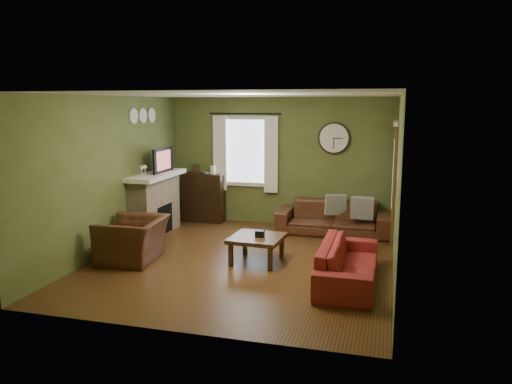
% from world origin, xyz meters
% --- Properties ---
extents(floor, '(4.60, 5.20, 0.00)m').
position_xyz_m(floor, '(0.00, 0.00, 0.00)').
color(floor, '#4C2E14').
rests_on(floor, ground).
extents(ceiling, '(4.60, 5.20, 0.00)m').
position_xyz_m(ceiling, '(0.00, 0.00, 2.60)').
color(ceiling, white).
rests_on(ceiling, ground).
extents(wall_left, '(0.00, 5.20, 2.60)m').
position_xyz_m(wall_left, '(-2.30, 0.00, 1.30)').
color(wall_left, '#56652F').
rests_on(wall_left, ground).
extents(wall_right, '(0.00, 5.20, 2.60)m').
position_xyz_m(wall_right, '(2.30, 0.00, 1.30)').
color(wall_right, '#56652F').
rests_on(wall_right, ground).
extents(wall_back, '(4.60, 0.00, 2.60)m').
position_xyz_m(wall_back, '(0.00, 2.60, 1.30)').
color(wall_back, '#56652F').
rests_on(wall_back, ground).
extents(wall_front, '(4.60, 0.00, 2.60)m').
position_xyz_m(wall_front, '(0.00, -2.60, 1.30)').
color(wall_front, '#56652F').
rests_on(wall_front, ground).
extents(fireplace, '(0.40, 1.40, 1.10)m').
position_xyz_m(fireplace, '(-2.10, 1.15, 0.55)').
color(fireplace, tan).
rests_on(fireplace, floor).
extents(firebox, '(0.04, 0.60, 0.55)m').
position_xyz_m(firebox, '(-1.91, 1.15, 0.30)').
color(firebox, black).
rests_on(firebox, fireplace).
extents(mantel, '(0.58, 1.60, 0.08)m').
position_xyz_m(mantel, '(-2.07, 1.15, 1.14)').
color(mantel, white).
rests_on(mantel, fireplace).
extents(tv, '(0.08, 0.60, 0.35)m').
position_xyz_m(tv, '(-2.05, 1.30, 1.35)').
color(tv, black).
rests_on(tv, mantel).
extents(tv_screen, '(0.02, 0.62, 0.36)m').
position_xyz_m(tv_screen, '(-1.97, 1.30, 1.41)').
color(tv_screen, '#994C3F').
rests_on(tv_screen, mantel).
extents(medallion_left, '(0.28, 0.28, 0.03)m').
position_xyz_m(medallion_left, '(-2.28, 0.80, 2.25)').
color(medallion_left, white).
rests_on(medallion_left, wall_left).
extents(medallion_mid, '(0.28, 0.28, 0.03)m').
position_xyz_m(medallion_mid, '(-2.28, 1.15, 2.25)').
color(medallion_mid, white).
rests_on(medallion_mid, wall_left).
extents(medallion_right, '(0.28, 0.28, 0.03)m').
position_xyz_m(medallion_right, '(-2.28, 1.50, 2.25)').
color(medallion_right, white).
rests_on(medallion_right, wall_left).
extents(window_pane, '(1.00, 0.02, 1.30)m').
position_xyz_m(window_pane, '(-0.70, 2.58, 1.50)').
color(window_pane, silver).
rests_on(window_pane, wall_back).
extents(curtain_rod, '(0.03, 0.03, 1.50)m').
position_xyz_m(curtain_rod, '(-0.70, 2.48, 2.27)').
color(curtain_rod, black).
rests_on(curtain_rod, wall_back).
extents(curtain_left, '(0.28, 0.04, 1.55)m').
position_xyz_m(curtain_left, '(-1.25, 2.48, 1.45)').
color(curtain_left, white).
rests_on(curtain_left, wall_back).
extents(curtain_right, '(0.28, 0.04, 1.55)m').
position_xyz_m(curtain_right, '(-0.15, 2.48, 1.45)').
color(curtain_right, white).
rests_on(curtain_right, wall_back).
extents(wall_clock, '(0.64, 0.06, 0.64)m').
position_xyz_m(wall_clock, '(1.10, 2.55, 1.80)').
color(wall_clock, white).
rests_on(wall_clock, wall_back).
extents(door, '(0.05, 0.90, 2.10)m').
position_xyz_m(door, '(2.27, 1.85, 1.05)').
color(door, brown).
rests_on(door, floor).
extents(bookshelf, '(0.86, 0.37, 1.02)m').
position_xyz_m(bookshelf, '(-1.59, 2.40, 0.51)').
color(bookshelf, black).
rests_on(bookshelf, floor).
extents(book, '(0.23, 0.25, 0.02)m').
position_xyz_m(book, '(-1.59, 2.42, 0.96)').
color(book, '#402A16').
rests_on(book, bookshelf).
extents(sofa_brown, '(2.13, 0.83, 0.62)m').
position_xyz_m(sofa_brown, '(1.18, 2.08, 0.31)').
color(sofa_brown, '#452415').
rests_on(sofa_brown, floor).
extents(pillow_left, '(0.43, 0.16, 0.42)m').
position_xyz_m(pillow_left, '(1.72, 1.99, 0.55)').
color(pillow_left, gray).
rests_on(pillow_left, sofa_brown).
extents(pillow_right, '(0.41, 0.23, 0.39)m').
position_xyz_m(pillow_right, '(1.21, 2.18, 0.55)').
color(pillow_right, gray).
rests_on(pillow_right, sofa_brown).
extents(sofa_red, '(0.76, 1.93, 0.56)m').
position_xyz_m(sofa_red, '(1.69, -0.53, 0.28)').
color(sofa_red, maroon).
rests_on(sofa_red, floor).
extents(armchair, '(1.02, 1.14, 0.68)m').
position_xyz_m(armchair, '(-1.69, -0.45, 0.34)').
color(armchair, '#452415').
rests_on(armchair, floor).
extents(coffee_table, '(0.84, 0.84, 0.42)m').
position_xyz_m(coffee_table, '(0.23, -0.01, 0.21)').
color(coffee_table, '#402A16').
rests_on(coffee_table, floor).
extents(tissue_box, '(0.14, 0.14, 0.10)m').
position_xyz_m(tissue_box, '(0.28, -0.03, 0.40)').
color(tissue_box, black).
rests_on(tissue_box, coffee_table).
extents(wine_glass_a, '(0.07, 0.07, 0.21)m').
position_xyz_m(wine_glass_a, '(-2.05, 0.60, 1.28)').
color(wine_glass_a, white).
rests_on(wine_glass_a, mantel).
extents(wine_glass_b, '(0.07, 0.07, 0.20)m').
position_xyz_m(wine_glass_b, '(-2.05, 0.72, 1.28)').
color(wine_glass_b, white).
rests_on(wine_glass_b, mantel).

